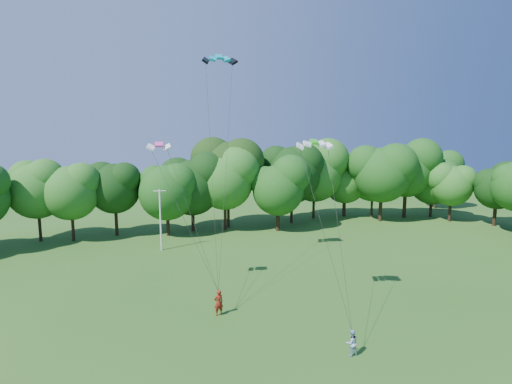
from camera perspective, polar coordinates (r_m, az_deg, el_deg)
name	(u,v)px	position (r m, az deg, el deg)	size (l,w,h in m)	color
utility_pole	(160,219)	(46.70, -13.50, -3.75)	(1.40, 0.36, 7.07)	silver
kite_flyer_left	(219,303)	(30.42, -5.37, -15.45)	(0.70, 0.46, 1.92)	maroon
kite_flyer_right	(352,343)	(26.16, 13.50, -20.19)	(0.78, 0.61, 1.61)	#9BBAD8
kite_teal	(219,57)	(38.94, -5.29, 18.67)	(3.25, 1.78, 0.72)	#059CAD
kite_green	(314,142)	(28.93, 8.30, 7.11)	(2.74, 1.88, 0.40)	green
kite_pink	(159,144)	(32.36, -13.72, 6.62)	(1.98, 1.18, 0.42)	#F744A0
tree_back_center	(228,168)	(56.36, -4.03, 3.42)	(9.34, 9.34, 13.59)	black
tree_back_east	(373,169)	(66.19, 16.41, 3.13)	(8.48, 8.48, 12.34)	#322114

